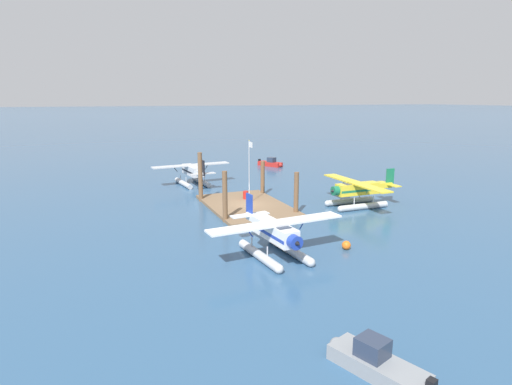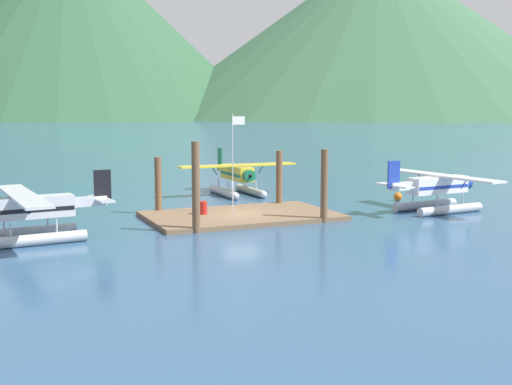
{
  "view_description": "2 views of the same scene",
  "coord_description": "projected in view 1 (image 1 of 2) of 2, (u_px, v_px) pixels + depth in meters",
  "views": [
    {
      "loc": [
        40.4,
        -15.18,
        11.26
      ],
      "look_at": [
        1.74,
        0.34,
        1.93
      ],
      "focal_mm": 29.61,
      "sensor_mm": 36.0,
      "label": 1
    },
    {
      "loc": [
        -16.1,
        -39.45,
        7.31
      ],
      "look_at": [
        2.06,
        2.23,
        1.37
      ],
      "focal_mm": 44.5,
      "sensor_mm": 36.0,
      "label": 2
    }
  ],
  "objects": [
    {
      "name": "ground_plane",
      "position": [
        247.0,
        207.0,
        44.57
      ],
      "size": [
        1200.0,
        1200.0,
        0.0
      ],
      "primitive_type": "plane",
      "color": "#2D5175"
    },
    {
      "name": "dock_platform",
      "position": [
        247.0,
        206.0,
        44.53
      ],
      "size": [
        12.66,
        7.82,
        0.3
      ],
      "primitive_type": "cube",
      "color": "brown",
      "rests_on": "ground"
    },
    {
      "name": "piling_near_left",
      "position": [
        200.0,
        177.0,
        46.63
      ],
      "size": [
        0.48,
        0.48,
        5.47
      ],
      "primitive_type": "cylinder",
      "color": "brown",
      "rests_on": "ground"
    },
    {
      "name": "piling_near_right",
      "position": [
        225.0,
        197.0,
        38.79
      ],
      "size": [
        0.47,
        0.47,
        4.79
      ],
      "primitive_type": "cylinder",
      "color": "brown",
      "rests_on": "ground"
    },
    {
      "name": "piling_far_left",
      "position": [
        263.0,
        178.0,
        49.81
      ],
      "size": [
        0.47,
        0.47,
        4.04
      ],
      "primitive_type": "cylinder",
      "color": "brown",
      "rests_on": "ground"
    },
    {
      "name": "piling_far_right",
      "position": [
        296.0,
        194.0,
        41.28
      ],
      "size": [
        0.47,
        0.47,
        4.26
      ],
      "primitive_type": "cylinder",
      "color": "brown",
      "rests_on": "ground"
    },
    {
      "name": "flagpole",
      "position": [
        249.0,
        165.0,
        44.06
      ],
      "size": [
        0.95,
        0.1,
        6.75
      ],
      "color": "silver",
      "rests_on": "dock_platform"
    },
    {
      "name": "fuel_drum",
      "position": [
        246.0,
        195.0,
        46.95
      ],
      "size": [
        0.62,
        0.62,
        0.88
      ],
      "color": "#AD1E19",
      "rests_on": "dock_platform"
    },
    {
      "name": "mooring_buoy",
      "position": [
        346.0,
        245.0,
        32.07
      ],
      "size": [
        0.68,
        0.68,
        0.68
      ],
      "primitive_type": "sphere",
      "color": "orange",
      "rests_on": "ground"
    },
    {
      "name": "seaplane_silver_port_aft",
      "position": [
        192.0,
        173.0,
        55.81
      ],
      "size": [
        7.96,
        10.49,
        3.84
      ],
      "color": "#B7BABF",
      "rests_on": "ground"
    },
    {
      "name": "seaplane_white_stbd_aft",
      "position": [
        275.0,
        236.0,
        30.34
      ],
      "size": [
        7.96,
        10.48,
        3.84
      ],
      "color": "#B7BABF",
      "rests_on": "ground"
    },
    {
      "name": "seaplane_yellow_bow_right",
      "position": [
        357.0,
        192.0,
        44.51
      ],
      "size": [
        10.4,
        7.98,
        3.84
      ],
      "color": "#B7BABF",
      "rests_on": "ground"
    },
    {
      "name": "boat_grey_open_se",
      "position": [
        375.0,
        362.0,
        17.62
      ],
      "size": [
        4.68,
        2.83,
        1.5
      ],
      "color": "gray",
      "rests_on": "ground"
    },
    {
      "name": "boat_red_open_west",
      "position": [
        271.0,
        163.0,
        71.48
      ],
      "size": [
        4.39,
        3.42,
        1.5
      ],
      "color": "#B2231E",
      "rests_on": "ground"
    }
  ]
}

